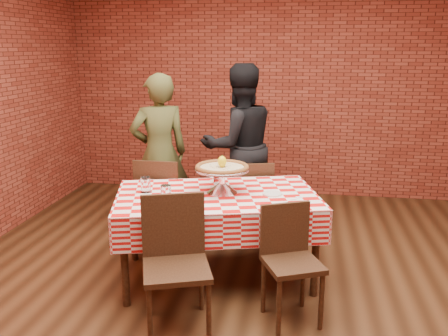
{
  "coord_description": "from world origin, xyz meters",
  "views": [
    {
      "loc": [
        0.37,
        -3.37,
        1.97
      ],
      "look_at": [
        -0.29,
        0.57,
        0.95
      ],
      "focal_mm": 38.42,
      "sensor_mm": 36.0,
      "label": 1
    }
  ],
  "objects": [
    {
      "name": "ground",
      "position": [
        0.0,
        0.0,
        0.0
      ],
      "size": [
        6.0,
        6.0,
        0.0
      ],
      "primitive_type": "plane",
      "color": "black",
      "rests_on": "ground"
    },
    {
      "name": "back_wall",
      "position": [
        0.0,
        3.0,
        1.45
      ],
      "size": [
        5.5,
        0.0,
        5.5
      ],
      "primitive_type": "plane",
      "rotation": [
        1.57,
        0.0,
        0.0
      ],
      "color": "maroon",
      "rests_on": "ground"
    },
    {
      "name": "table",
      "position": [
        -0.32,
        0.42,
        0.38
      ],
      "size": [
        1.86,
        1.4,
        0.75
      ],
      "primitive_type": "cube",
      "rotation": [
        0.0,
        0.0,
        0.27
      ],
      "color": "#412A18",
      "rests_on": "ground"
    },
    {
      "name": "tablecloth",
      "position": [
        -0.32,
        0.42,
        0.62
      ],
      "size": [
        1.9,
        1.44,
        0.28
      ],
      "primitive_type": null,
      "rotation": [
        0.0,
        0.0,
        0.27
      ],
      "color": "red",
      "rests_on": "table"
    },
    {
      "name": "pizza_stand",
      "position": [
        -0.29,
        0.47,
        0.86
      ],
      "size": [
        0.65,
        0.65,
        0.21
      ],
      "primitive_type": null,
      "rotation": [
        0.0,
        0.0,
        0.6
      ],
      "color": "silver",
      "rests_on": "tablecloth"
    },
    {
      "name": "pizza",
      "position": [
        -0.29,
        0.47,
        0.97
      ],
      "size": [
        0.63,
        0.63,
        0.03
      ],
      "primitive_type": "cylinder",
      "rotation": [
        0.0,
        0.0,
        0.6
      ],
      "color": "beige",
      "rests_on": "pizza_stand"
    },
    {
      "name": "lemon",
      "position": [
        -0.29,
        0.47,
        1.03
      ],
      "size": [
        0.1,
        0.1,
        0.1
      ],
      "primitive_type": "ellipsoid",
      "rotation": [
        0.0,
        0.0,
        0.6
      ],
      "color": "yellow",
      "rests_on": "pizza"
    },
    {
      "name": "water_glass_left",
      "position": [
        -0.69,
        0.16,
        0.82
      ],
      "size": [
        0.1,
        0.1,
        0.13
      ],
      "primitive_type": "cylinder",
      "rotation": [
        0.0,
        0.0,
        0.27
      ],
      "color": "white",
      "rests_on": "tablecloth"
    },
    {
      "name": "water_glass_right",
      "position": [
        -0.93,
        0.36,
        0.82
      ],
      "size": [
        0.1,
        0.1,
        0.13
      ],
      "primitive_type": "cylinder",
      "rotation": [
        0.0,
        0.0,
        0.27
      ],
      "color": "white",
      "rests_on": "tablecloth"
    },
    {
      "name": "side_plate",
      "position": [
        0.14,
        0.47,
        0.76
      ],
      "size": [
        0.2,
        0.2,
        0.01
      ],
      "primitive_type": "cylinder",
      "rotation": [
        0.0,
        0.0,
        0.27
      ],
      "color": "white",
      "rests_on": "tablecloth"
    },
    {
      "name": "sweetener_packet_a",
      "position": [
        0.32,
        0.37,
        0.76
      ],
      "size": [
        0.06,
        0.05,
        0.0
      ],
      "primitive_type": "cube",
      "rotation": [
        0.0,
        0.0,
        0.4
      ],
      "color": "white",
      "rests_on": "tablecloth"
    },
    {
      "name": "sweetener_packet_b",
      "position": [
        0.36,
        0.43,
        0.76
      ],
      "size": [
        0.06,
        0.05,
        0.0
      ],
      "primitive_type": "cube",
      "rotation": [
        0.0,
        0.0,
        0.36
      ],
      "color": "white",
      "rests_on": "tablecloth"
    },
    {
      "name": "condiment_caddy",
      "position": [
        -0.38,
        0.75,
        0.83
      ],
      "size": [
        0.13,
        0.12,
        0.14
      ],
      "primitive_type": "cube",
      "rotation": [
        0.0,
        0.0,
        0.59
      ],
      "color": "silver",
      "rests_on": "tablecloth"
    },
    {
      "name": "chair_near_left",
      "position": [
        -0.46,
        -0.4,
        0.47
      ],
      "size": [
        0.58,
        0.58,
        0.94
      ],
      "primitive_type": null,
      "rotation": [
        0.0,
        0.0,
        0.34
      ],
      "color": "#412A18",
      "rests_on": "ground"
    },
    {
      "name": "chair_near_right",
      "position": [
        0.34,
        -0.18,
        0.43
      ],
      "size": [
        0.5,
        0.5,
        0.86
      ],
      "primitive_type": null,
      "rotation": [
        0.0,
        0.0,
        0.42
      ],
      "color": "#412A18",
      "rests_on": "ground"
    },
    {
      "name": "chair_far_left",
      "position": [
        -0.99,
        1.02,
        0.46
      ],
      "size": [
        0.44,
        0.44,
        0.92
      ],
      "primitive_type": null,
      "rotation": [
        0.0,
        0.0,
        3.14
      ],
      "color": "#412A18",
      "rests_on": "ground"
    },
    {
      "name": "chair_far_right",
      "position": [
        -0.12,
        1.24,
        0.43
      ],
      "size": [
        0.48,
        0.48,
        0.87
      ],
      "primitive_type": null,
      "rotation": [
        0.0,
        0.0,
        3.43
      ],
      "color": "#412A18",
      "rests_on": "ground"
    },
    {
      "name": "diner_olive",
      "position": [
        -1.13,
        1.44,
        0.85
      ],
      "size": [
        0.74,
        0.66,
        1.7
      ],
      "primitive_type": "imported",
      "rotation": [
        0.0,
        0.0,
        3.65
      ],
      "color": "#414421",
      "rests_on": "ground"
    },
    {
      "name": "diner_black",
      "position": [
        -0.31,
        1.76,
        0.89
      ],
      "size": [
        1.09,
        1.01,
        1.79
      ],
      "primitive_type": "imported",
      "rotation": [
        0.0,
        0.0,
        3.65
      ],
      "color": "black",
      "rests_on": "ground"
    }
  ]
}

